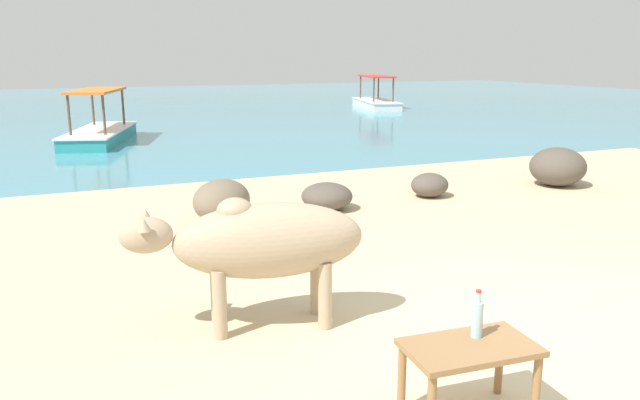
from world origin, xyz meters
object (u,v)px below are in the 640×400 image
object	(u,v)px
cow	(263,242)
bottle	(477,318)
low_bench_table	(470,357)
boat_teal	(100,131)
boat_white	(376,101)

from	to	relation	value
cow	bottle	xyz separation A→B (m)	(0.79, -1.62, -0.11)
cow	low_bench_table	xyz separation A→B (m)	(0.70, -1.70, -0.30)
cow	boat_teal	distance (m)	11.83
low_bench_table	cow	bearing A→B (deg)	116.70
bottle	boat_white	bearing A→B (deg)	63.44
low_bench_table	boat_teal	bearing A→B (deg)	98.96
cow	boat_white	distance (m)	20.89
cow	boat_teal	xyz separation A→B (m)	(-0.41, 11.81, -0.44)
boat_white	boat_teal	size ratio (longest dim) A/B	1.00
low_bench_table	bottle	xyz separation A→B (m)	(0.09, 0.07, 0.20)
low_bench_table	boat_white	xyz separation A→B (m)	(9.90, 19.69, -0.14)
cow	bottle	size ratio (longest dim) A/B	6.39
cow	low_bench_table	distance (m)	1.86
cow	low_bench_table	world-z (taller)	cow
cow	low_bench_table	bearing A→B (deg)	122.94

